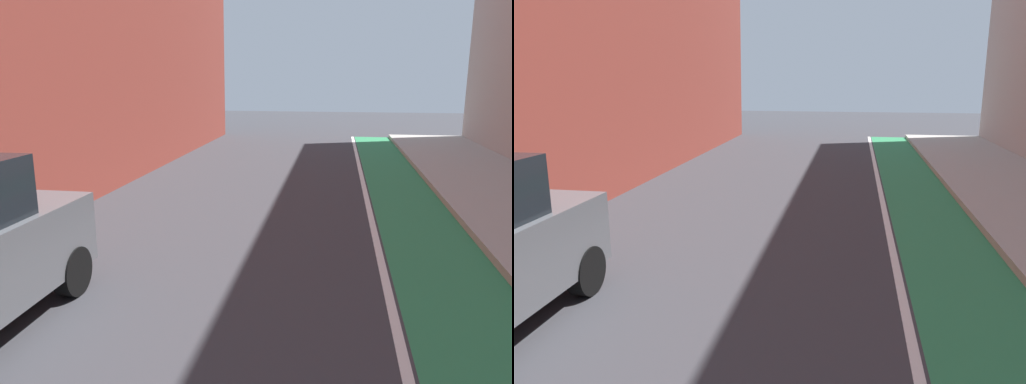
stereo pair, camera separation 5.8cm
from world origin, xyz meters
TOP-DOWN VIEW (x-y plane):
  - ground_plane at (0.00, 12.16)m, footprint 71.09×71.09m
  - bike_lane_paint at (3.06, 14.16)m, footprint 1.60×32.31m
  - lane_divider_stripe at (2.16, 14.16)m, footprint 0.12×32.31m

SIDE VIEW (x-z plane):
  - ground_plane at x=0.00m, z-range 0.00..0.00m
  - bike_lane_paint at x=3.06m, z-range 0.00..0.00m
  - lane_divider_stripe at x=2.16m, z-range 0.00..0.00m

